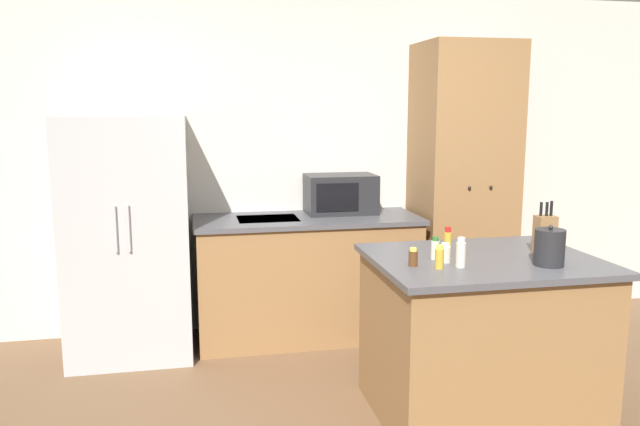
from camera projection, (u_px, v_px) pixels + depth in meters
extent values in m
cube|color=beige|center=(337.00, 162.00, 4.96)|extent=(7.20, 0.06, 2.60)
cube|color=#B7BABC|center=(129.00, 237.00, 4.34)|extent=(0.82, 0.74, 1.67)
cylinder|color=silver|center=(115.00, 229.00, 3.93)|extent=(0.02, 0.02, 0.30)
cylinder|color=silver|center=(129.00, 228.00, 3.95)|extent=(0.02, 0.02, 0.30)
cube|color=olive|center=(307.00, 279.00, 4.71)|extent=(1.63, 0.64, 0.89)
cube|color=#4C4C51|center=(307.00, 219.00, 4.63)|extent=(1.67, 0.68, 0.03)
cube|color=#9EA0A3|center=(268.00, 219.00, 4.57)|extent=(0.44, 0.34, 0.01)
cube|color=olive|center=(462.00, 188.00, 4.85)|extent=(0.70, 0.61, 2.21)
sphere|color=black|center=(470.00, 188.00, 4.52)|extent=(0.02, 0.02, 0.02)
sphere|color=black|center=(491.00, 187.00, 4.56)|extent=(0.02, 0.02, 0.02)
cube|color=olive|center=(480.00, 340.00, 3.50)|extent=(1.16, 0.91, 0.88)
cube|color=#4C4C51|center=(484.00, 260.00, 3.42)|extent=(1.22, 0.97, 0.03)
cube|color=#232326|center=(340.00, 194.00, 4.78)|extent=(0.53, 0.34, 0.30)
cube|color=black|center=(338.00, 197.00, 4.60)|extent=(0.32, 0.01, 0.21)
cube|color=olive|center=(545.00, 235.00, 3.49)|extent=(0.11, 0.08, 0.22)
cylinder|color=black|center=(541.00, 209.00, 3.47)|extent=(0.02, 0.02, 0.08)
cylinder|color=black|center=(547.00, 209.00, 3.46)|extent=(0.02, 0.02, 0.08)
cylinder|color=black|center=(551.00, 208.00, 3.47)|extent=(0.02, 0.02, 0.08)
cylinder|color=gold|center=(439.00, 259.00, 3.17)|extent=(0.05, 0.05, 0.10)
cylinder|color=#E5DB4C|center=(440.00, 247.00, 3.16)|extent=(0.03, 0.03, 0.02)
cylinder|color=beige|center=(435.00, 250.00, 3.37)|extent=(0.05, 0.05, 0.10)
cylinder|color=#286628|center=(435.00, 239.00, 3.36)|extent=(0.03, 0.03, 0.02)
cylinder|color=#563319|center=(413.00, 258.00, 3.23)|extent=(0.05, 0.05, 0.08)
cylinder|color=#E5DB4C|center=(413.00, 249.00, 3.22)|extent=(0.04, 0.04, 0.02)
cylinder|color=gold|center=(448.00, 243.00, 3.47)|extent=(0.05, 0.05, 0.13)
cylinder|color=red|center=(448.00, 229.00, 3.45)|extent=(0.03, 0.03, 0.03)
cylinder|color=beige|center=(461.00, 255.00, 3.20)|extent=(0.05, 0.05, 0.13)
cylinder|color=silver|center=(461.00, 240.00, 3.18)|extent=(0.04, 0.04, 0.03)
cylinder|color=beige|center=(445.00, 254.00, 3.30)|extent=(0.06, 0.06, 0.09)
cylinder|color=silver|center=(446.00, 245.00, 3.29)|extent=(0.04, 0.04, 0.02)
cylinder|color=#232326|center=(549.00, 247.00, 3.23)|extent=(0.15, 0.15, 0.19)
sphere|color=#262628|center=(551.00, 227.00, 3.21)|extent=(0.02, 0.02, 0.02)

